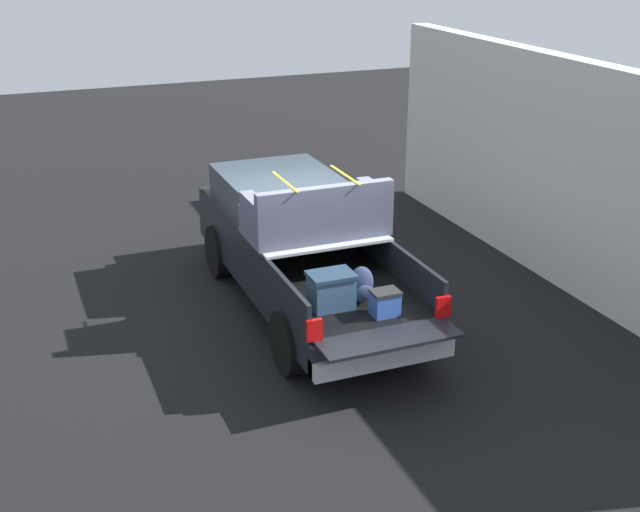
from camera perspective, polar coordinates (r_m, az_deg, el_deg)
name	(u,v)px	position (r m, az deg, el deg)	size (l,w,h in m)	color
ground_plane	(306,308)	(12.84, -0.99, -3.62)	(40.00, 40.00, 0.00)	black
pickup_truck	(297,242)	(12.76, -1.60, 0.97)	(6.05, 2.06, 2.23)	black
building_facade	(581,180)	(13.61, 17.60, 5.06)	(11.06, 0.36, 3.65)	silver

